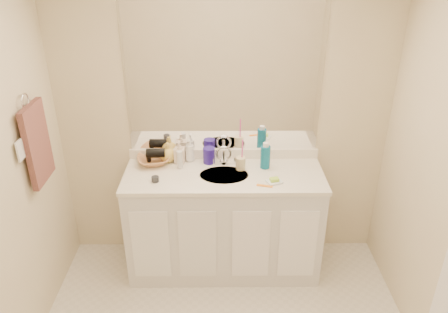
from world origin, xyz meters
name	(u,v)px	position (x,y,z in m)	size (l,w,h in m)	color
wall_back	(224,121)	(0.00, 1.30, 1.20)	(2.60, 0.02, 2.40)	beige
vanity_cabinet	(224,223)	(0.00, 1.02, 0.42)	(1.50, 0.55, 0.85)	silver
countertop	(224,175)	(0.00, 1.02, 0.86)	(1.52, 0.57, 0.03)	white
backsplash	(224,154)	(0.00, 1.29, 0.92)	(1.52, 0.03, 0.08)	white
sink_basin	(224,176)	(0.00, 1.00, 0.87)	(0.37, 0.37, 0.02)	#B3B09C
faucet	(224,158)	(0.00, 1.18, 0.94)	(0.02, 0.02, 0.11)	silver
mirror	(224,76)	(0.00, 1.29, 1.56)	(1.48, 0.01, 1.20)	white
blue_mug	(209,155)	(-0.12, 1.21, 0.94)	(0.09, 0.09, 0.13)	navy
tan_cup	(241,163)	(0.13, 1.09, 0.93)	(0.07, 0.07, 0.10)	beige
toothbrush	(242,152)	(0.14, 1.09, 1.03)	(0.01, 0.01, 0.21)	#F540AB
mouthwash_bottle	(265,157)	(0.32, 1.12, 0.97)	(0.08, 0.08, 0.18)	#0B6186
soap_dish	(274,182)	(0.37, 0.89, 0.89)	(0.11, 0.09, 0.01)	white
green_soap	(274,180)	(0.37, 0.89, 0.90)	(0.06, 0.05, 0.02)	#ACE738
orange_comb	(265,186)	(0.29, 0.84, 0.88)	(0.12, 0.02, 0.00)	orange
dark_jar	(155,179)	(-0.50, 0.91, 0.90)	(0.06, 0.06, 0.04)	#26272B
extra_white_bottle	(180,160)	(-0.34, 1.12, 0.95)	(0.05, 0.05, 0.14)	silver
soap_bottle_white	(190,150)	(-0.27, 1.24, 0.97)	(0.07, 0.07, 0.19)	white
soap_bottle_cream	(180,152)	(-0.35, 1.22, 0.97)	(0.08, 0.08, 0.18)	beige
soap_bottle_yellow	(168,152)	(-0.44, 1.23, 0.96)	(0.13, 0.13, 0.16)	#E7C65A
wicker_basket	(154,160)	(-0.56, 1.20, 0.91)	(0.25, 0.25, 0.06)	#B57849
hair_dryer	(156,153)	(-0.54, 1.20, 0.97)	(0.07, 0.07, 0.15)	black
towel_ring	(25,101)	(-1.27, 0.77, 1.55)	(0.11, 0.11, 0.01)	silver
hand_towel	(37,144)	(-1.25, 0.77, 1.25)	(0.04, 0.32, 0.55)	#4D2D29
switch_plate	(20,150)	(-1.27, 0.57, 1.30)	(0.01, 0.09, 0.13)	white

